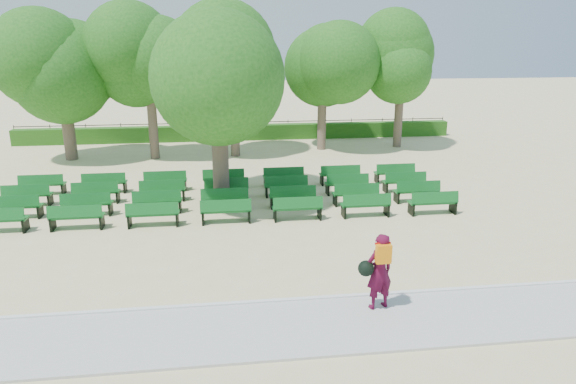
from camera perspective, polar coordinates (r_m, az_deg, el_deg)
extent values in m
plane|color=#D1C08A|center=(17.86, -3.55, -2.59)|extent=(120.00, 120.00, 0.00)
cube|color=#B2B2AE|center=(11.14, -0.77, -14.98)|extent=(30.00, 2.20, 0.06)
cube|color=silver|center=(12.12, -1.42, -12.07)|extent=(30.00, 0.12, 0.10)
cube|color=#265B17|center=(31.32, -5.38, 6.61)|extent=(26.00, 0.70, 0.90)
cube|color=#105B1F|center=(19.10, -6.96, -0.08)|extent=(1.69, 0.55, 0.06)
cube|color=#105B1F|center=(18.84, -6.98, 0.43)|extent=(1.68, 0.22, 0.39)
cylinder|color=brown|center=(18.83, -7.52, 3.60)|extent=(0.59, 0.59, 3.33)
ellipsoid|color=#25621A|center=(18.40, -7.88, 12.65)|extent=(4.74, 4.74, 4.27)
imported|color=#460A23|center=(11.65, 10.13, -8.67)|extent=(0.74, 0.59, 1.77)
cube|color=orange|center=(11.27, 10.56, -6.77)|extent=(0.33, 0.17, 0.41)
sphere|color=black|center=(11.45, 8.66, -8.40)|extent=(0.35, 0.35, 0.35)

